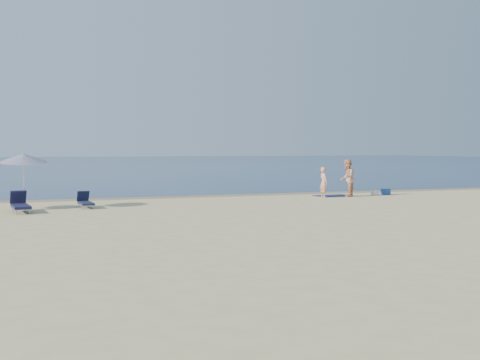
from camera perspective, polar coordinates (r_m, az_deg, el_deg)
name	(u,v)px	position (r m, az deg, el deg)	size (l,w,h in m)	color
sea	(85,162)	(111.36, -14.45, 1.62)	(240.00, 160.00, 0.01)	#0D244E
wet_sand_strip	(234,195)	(32.13, -0.61, -1.45)	(240.00, 1.60, 0.00)	#847254
person_left	(324,182)	(30.79, 7.94, -0.22)	(0.57, 0.38, 1.57)	tan
person_right	(347,178)	(31.53, 10.12, 0.18)	(0.94, 0.74, 1.94)	tan
beach_towel	(333,196)	(32.01, 8.76, -1.48)	(1.92, 1.07, 0.03)	#0F1A4C
white_bag	(375,193)	(32.76, 12.68, -1.20)	(0.33, 0.28, 0.28)	silver
blue_cooler	(386,192)	(33.43, 13.64, -1.09)	(0.45, 0.32, 0.32)	#1B4293
umbrella_near	(23,158)	(26.06, -19.85, 1.99)	(1.99, 2.01, 2.45)	silver
lounger_left	(20,205)	(25.03, -20.11, -2.21)	(0.82, 1.93, 0.83)	#15173B
lounger_right	(85,202)	(26.13, -14.45, -2.03)	(0.62, 1.58, 0.68)	#161C3E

